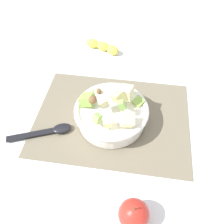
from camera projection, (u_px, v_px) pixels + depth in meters
name	position (u px, v px, depth m)	size (l,w,h in m)	color
ground_plane	(112.00, 118.00, 0.74)	(2.40, 2.40, 0.00)	silver
placemat	(112.00, 118.00, 0.74)	(0.48, 0.35, 0.01)	#756B56
salad_bowl	(112.00, 113.00, 0.70)	(0.22, 0.22, 0.12)	white
serving_spoon	(50.00, 131.00, 0.70)	(0.19, 0.09, 0.01)	black
whole_apple	(134.00, 214.00, 0.53)	(0.07, 0.07, 0.08)	red
banana_whole	(103.00, 46.00, 0.95)	(0.15, 0.08, 0.04)	yellow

